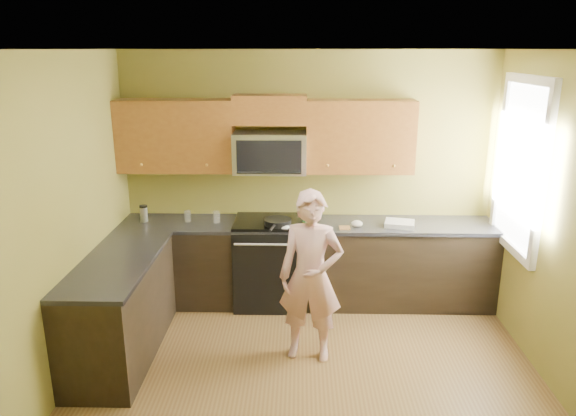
{
  "coord_description": "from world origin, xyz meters",
  "views": [
    {
      "loc": [
        -0.09,
        -3.75,
        2.7
      ],
      "look_at": [
        -0.2,
        1.3,
        1.2
      ],
      "focal_mm": 33.46,
      "sensor_mm": 36.0,
      "label": 1
    }
  ],
  "objects_px": {
    "butter_tub": "(309,226)",
    "frying_pan": "(278,225)",
    "woman": "(311,277)",
    "microwave": "(270,172)",
    "stove": "(270,262)",
    "travel_mug": "(144,221)"
  },
  "relations": [
    {
      "from": "butter_tub",
      "to": "frying_pan",
      "type": "bearing_deg",
      "value": -172.15
    },
    {
      "from": "woman",
      "to": "microwave",
      "type": "bearing_deg",
      "value": 117.74
    },
    {
      "from": "butter_tub",
      "to": "stove",
      "type": "bearing_deg",
      "value": 166.29
    },
    {
      "from": "microwave",
      "to": "frying_pan",
      "type": "height_order",
      "value": "microwave"
    },
    {
      "from": "butter_tub",
      "to": "woman",
      "type": "bearing_deg",
      "value": -89.61
    },
    {
      "from": "woman",
      "to": "frying_pan",
      "type": "distance_m",
      "value": 1.0
    },
    {
      "from": "frying_pan",
      "to": "travel_mug",
      "type": "xyz_separation_m",
      "value": [
        -1.44,
        0.17,
        -0.03
      ]
    },
    {
      "from": "woman",
      "to": "frying_pan",
      "type": "bearing_deg",
      "value": 118.01
    },
    {
      "from": "woman",
      "to": "butter_tub",
      "type": "xyz_separation_m",
      "value": [
        -0.01,
        0.98,
        0.14
      ]
    },
    {
      "from": "butter_tub",
      "to": "travel_mug",
      "type": "height_order",
      "value": "travel_mug"
    },
    {
      "from": "stove",
      "to": "travel_mug",
      "type": "distance_m",
      "value": 1.43
    },
    {
      "from": "microwave",
      "to": "woman",
      "type": "distance_m",
      "value": 1.44
    },
    {
      "from": "woman",
      "to": "butter_tub",
      "type": "relative_size",
      "value": 11.89
    },
    {
      "from": "microwave",
      "to": "butter_tub",
      "type": "xyz_separation_m",
      "value": [
        0.41,
        -0.23,
        -0.53
      ]
    },
    {
      "from": "microwave",
      "to": "woman",
      "type": "height_order",
      "value": "microwave"
    },
    {
      "from": "stove",
      "to": "woman",
      "type": "xyz_separation_m",
      "value": [
        0.42,
        -1.08,
        0.3
      ]
    },
    {
      "from": "microwave",
      "to": "woman",
      "type": "relative_size",
      "value": 0.49
    },
    {
      "from": "frying_pan",
      "to": "stove",
      "type": "bearing_deg",
      "value": 133.53
    },
    {
      "from": "travel_mug",
      "to": "frying_pan",
      "type": "bearing_deg",
      "value": -6.59
    },
    {
      "from": "butter_tub",
      "to": "travel_mug",
      "type": "bearing_deg",
      "value": 176.04
    },
    {
      "from": "frying_pan",
      "to": "travel_mug",
      "type": "height_order",
      "value": "travel_mug"
    },
    {
      "from": "microwave",
      "to": "travel_mug",
      "type": "distance_m",
      "value": 1.46
    }
  ]
}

